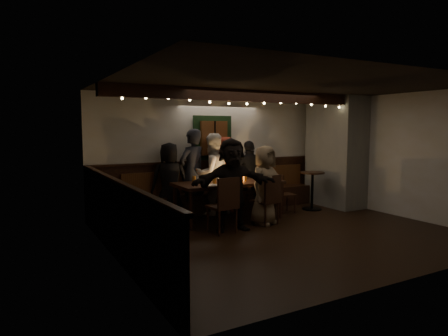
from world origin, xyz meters
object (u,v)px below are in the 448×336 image
chair_end (282,191)px  person_e (250,175)px  person_c (212,174)px  person_b (192,173)px  person_d (226,175)px  high_top (312,186)px  person_g (265,185)px  chair_near_left (225,202)px  chair_near_right (269,197)px  person_f (232,185)px  dining_table (229,185)px  person_a (170,180)px

chair_end → person_e: size_ratio=0.54×
person_c → person_b: bearing=-13.8°
person_b → person_d: (0.82, 0.00, -0.09)m
person_d → person_c: bearing=15.4°
high_top → person_g: (-1.76, -0.63, 0.22)m
chair_end → chair_near_left: bearing=-154.6°
chair_near_left → person_b: (0.09, 1.61, 0.36)m
chair_near_left → person_c: person_c is taller
chair_end → person_e: person_e is taller
chair_near_right → person_f: bearing=-178.5°
chair_near_left → person_c: 1.65m
dining_table → person_b: bearing=124.5°
chair_near_right → chair_end: (0.90, 0.77, -0.07)m
chair_near_left → person_g: bearing=13.6°
chair_near_left → person_d: person_d is taller
chair_near_right → person_d: size_ratio=0.58×
chair_near_left → person_e: person_e is taller
person_e → person_d: bearing=0.7°
dining_table → person_c: bearing=95.1°
chair_near_right → person_a: person_a is taller
chair_near_right → person_e: bearing=71.7°
person_a → person_c: 0.94m
chair_end → person_g: 1.19m
chair_near_left → person_a: person_a is taller
chair_near_left → chair_near_right: size_ratio=1.04×
chair_near_left → chair_near_right: chair_near_left is taller
person_d → person_g: 1.37m
dining_table → person_b: size_ratio=1.19×
chair_near_left → person_c: size_ratio=0.58×
person_b → person_f: 1.48m
chair_near_left → person_e: bearing=46.2°
chair_end → person_d: size_ratio=0.52×
person_a → person_b: size_ratio=0.85×
dining_table → high_top: size_ratio=2.53×
chair_end → high_top: bearing=-3.2°
person_c → person_f: (-0.31, -1.40, -0.03)m
person_f → person_b: bearing=106.3°
chair_near_left → high_top: size_ratio=1.16×
person_a → person_b: bearing=-167.7°
person_c → dining_table: bearing=91.1°
dining_table → high_top: (2.20, -0.02, -0.17)m
person_c → person_f: size_ratio=1.04×
high_top → person_e: size_ratio=0.55×
chair_near_right → person_b: bearing=123.4°
chair_end → person_e: 0.85m
person_b → person_f: size_ratio=1.09×
chair_end → dining_table: bearing=-178.8°
person_e → person_g: size_ratio=1.03×
high_top → person_f: 2.68m
person_f → person_c: bearing=89.1°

